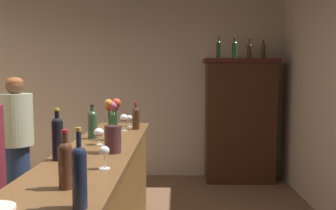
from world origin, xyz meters
TOP-DOWN VIEW (x-y plane):
  - wall_back at (0.00, 3.05)m, footprint 4.99×0.12m
  - display_cabinet at (1.74, 2.73)m, footprint 1.08×0.46m
  - wine_bottle_syrah at (0.27, -0.85)m, footprint 0.07×0.07m
  - wine_bottle_malbec at (0.40, 0.96)m, footprint 0.07×0.07m
  - wine_bottle_merlot at (0.40, -1.09)m, footprint 0.06×0.06m
  - wine_bottle_pinot at (0.04, -0.29)m, footprint 0.07×0.07m
  - wine_bottle_riesling at (0.28, 0.40)m, footprint 0.07×0.07m
  - wine_bottle_chardonnay at (0.09, 0.46)m, footprint 0.08×0.08m
  - wine_glass_front at (0.31, 1.13)m, footprint 0.06×0.06m
  - wine_glass_mid at (0.38, -0.49)m, footprint 0.07×0.07m
  - wine_glass_rear at (0.20, 0.21)m, footprint 0.08×0.08m
  - wine_glass_spare at (0.29, 0.88)m, footprint 0.08×0.08m
  - flower_arrangement at (0.36, -0.07)m, footprint 0.12×0.12m
  - display_bottle_left at (1.41, 2.73)m, footprint 0.07×0.07m
  - display_bottle_midleft at (1.64, 2.73)m, footprint 0.08×0.08m
  - display_bottle_center at (1.86, 2.73)m, footprint 0.07×0.07m
  - display_bottle_midright at (2.06, 2.73)m, footprint 0.06×0.06m
  - patron_in_grey at (-1.01, 1.43)m, footprint 0.37×0.37m

SIDE VIEW (x-z plane):
  - patron_in_grey at x=-1.01m, z-range 0.07..1.64m
  - display_cabinet at x=1.74m, z-range 0.03..1.86m
  - wine_glass_front at x=0.31m, z-range 1.08..1.20m
  - wine_glass_rear at x=0.20m, z-range 1.08..1.21m
  - wine_glass_mid at x=0.38m, z-range 1.09..1.22m
  - wine_glass_spare at x=0.29m, z-range 1.09..1.26m
  - wine_bottle_malbec at x=0.40m, z-range 1.04..1.31m
  - wine_bottle_syrah at x=0.27m, z-range 1.04..1.33m
  - wine_bottle_riesling at x=0.28m, z-range 1.04..1.34m
  - wine_bottle_chardonnay at x=0.09m, z-range 1.05..1.34m
  - wine_bottle_merlot at x=0.40m, z-range 1.03..1.37m
  - wine_bottle_pinot at x=0.04m, z-range 1.04..1.38m
  - flower_arrangement at x=0.36m, z-range 1.03..1.41m
  - wall_back at x=0.00m, z-range 0.00..2.79m
  - display_bottle_center at x=1.86m, z-range 1.80..2.08m
  - display_bottle_midright at x=2.06m, z-range 1.80..2.09m
  - display_bottle_midleft at x=1.64m, z-range 1.80..2.12m
  - display_bottle_left at x=1.41m, z-range 1.80..2.13m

